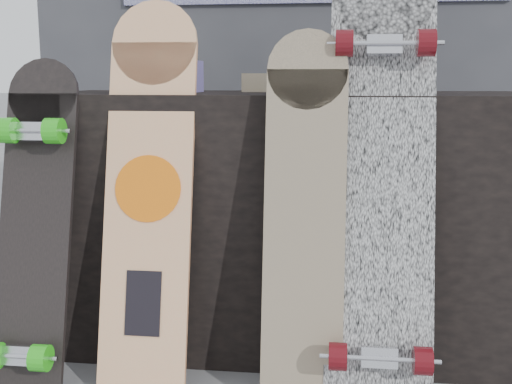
# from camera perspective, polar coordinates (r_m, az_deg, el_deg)

# --- Properties ---
(vendor_table) EXTENTS (1.60, 0.60, 0.80)m
(vendor_table) POSITION_cam_1_polar(r_m,az_deg,el_deg) (2.08, 3.79, -2.28)
(vendor_table) COLOR black
(vendor_table) RESTS_ON ground
(booth) EXTENTS (2.40, 0.22, 2.20)m
(booth) POSITION_cam_1_polar(r_m,az_deg,el_deg) (2.89, 4.96, 15.20)
(booth) COLOR #36373C
(booth) RESTS_ON ground
(merch_box_purple) EXTENTS (0.18, 0.12, 0.10)m
(merch_box_purple) POSITION_cam_1_polar(r_m,az_deg,el_deg) (2.13, -7.42, 10.15)
(merch_box_purple) COLOR #403F82
(merch_box_purple) RESTS_ON vendor_table
(merch_box_small) EXTENTS (0.14, 0.14, 0.12)m
(merch_box_small) POSITION_cam_1_polar(r_m,az_deg,el_deg) (1.93, 11.44, 10.33)
(merch_box_small) COLOR #403F82
(merch_box_small) RESTS_ON vendor_table
(merch_box_flat) EXTENTS (0.22, 0.10, 0.06)m
(merch_box_flat) POSITION_cam_1_polar(r_m,az_deg,el_deg) (2.16, 1.83, 9.70)
(merch_box_flat) COLOR #D1B78C
(merch_box_flat) RESTS_ON vendor_table
(longboard_geisha) EXTENTS (0.24, 0.28, 1.06)m
(longboard_geisha) POSITION_cam_1_polar(r_m,az_deg,el_deg) (1.78, -9.49, 0.78)
(longboard_geisha) COLOR beige
(longboard_geisha) RESTS_ON ground
(longboard_celtic) EXTENTS (0.21, 0.19, 0.97)m
(longboard_celtic) POSITION_cam_1_polar(r_m,az_deg,el_deg) (1.67, 4.35, -1.30)
(longboard_celtic) COLOR beige
(longboard_celtic) RESTS_ON ground
(longboard_cascadia) EXTENTS (0.28, 0.38, 1.21)m
(longboard_cascadia) POSITION_cam_1_polar(r_m,az_deg,el_deg) (1.70, 11.09, 2.51)
(longboard_cascadia) COLOR white
(longboard_cascadia) RESTS_ON ground
(skateboard_dark) EXTENTS (0.20, 0.32, 0.90)m
(skateboard_dark) POSITION_cam_1_polar(r_m,az_deg,el_deg) (1.86, -19.18, -2.38)
(skateboard_dark) COLOR black
(skateboard_dark) RESTS_ON ground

